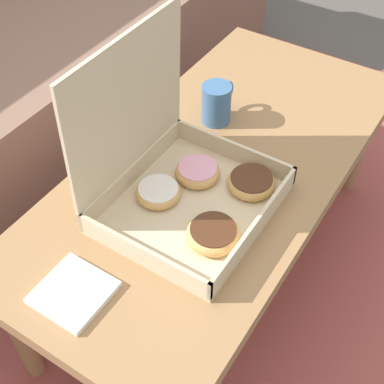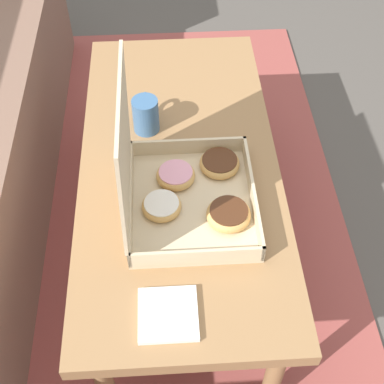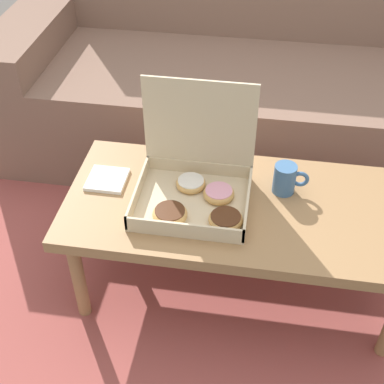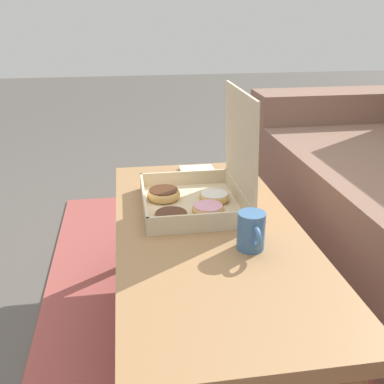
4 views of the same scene
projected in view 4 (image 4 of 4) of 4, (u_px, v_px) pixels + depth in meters
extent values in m
plane|color=#514C47|center=(233.00, 338.00, 1.45)|extent=(12.00, 12.00, 0.00)
cube|color=#994742|center=(321.00, 327.00, 1.49)|extent=(2.40, 1.87, 0.01)
cube|color=#7A5B4C|center=(334.00, 147.00, 2.37)|extent=(0.24, 0.87, 0.60)
cube|color=#997047|center=(209.00, 234.00, 1.29)|extent=(1.12, 0.53, 0.04)
cylinder|color=#997047|center=(135.00, 224.00, 1.79)|extent=(0.04, 0.04, 0.36)
cylinder|color=#997047|center=(234.00, 218.00, 1.85)|extent=(0.04, 0.04, 0.36)
cube|color=beige|center=(192.00, 205.00, 1.41)|extent=(0.36, 0.31, 0.01)
cube|color=beige|center=(144.00, 200.00, 1.38)|extent=(0.36, 0.01, 0.05)
cube|color=beige|center=(238.00, 195.00, 1.42)|extent=(0.36, 0.01, 0.05)
cube|color=beige|center=(184.00, 178.00, 1.56)|extent=(0.01, 0.31, 0.05)
cube|color=beige|center=(202.00, 222.00, 1.24)|extent=(0.01, 0.31, 0.05)
cube|color=beige|center=(240.00, 141.00, 1.36)|extent=(0.36, 0.02, 0.31)
torus|color=tan|center=(208.00, 210.00, 1.34)|extent=(0.10, 0.10, 0.03)
cylinder|color=pink|center=(208.00, 207.00, 1.34)|extent=(0.09, 0.09, 0.01)
torus|color=tan|center=(171.00, 217.00, 1.29)|extent=(0.10, 0.10, 0.03)
cylinder|color=#472614|center=(171.00, 215.00, 1.29)|extent=(0.09, 0.09, 0.01)
torus|color=tan|center=(164.00, 194.00, 1.44)|extent=(0.11, 0.11, 0.03)
cylinder|color=#472614|center=(164.00, 192.00, 1.44)|extent=(0.09, 0.09, 0.02)
torus|color=tan|center=(214.00, 197.00, 1.43)|extent=(0.10, 0.10, 0.03)
cylinder|color=white|center=(214.00, 195.00, 1.43)|extent=(0.08, 0.08, 0.01)
cylinder|color=#3D6693|center=(250.00, 231.00, 1.15)|extent=(0.07, 0.07, 0.10)
torus|color=#3D6693|center=(256.00, 238.00, 1.11)|extent=(0.06, 0.01, 0.06)
cube|color=white|center=(198.00, 172.00, 1.69)|extent=(0.13, 0.13, 0.01)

